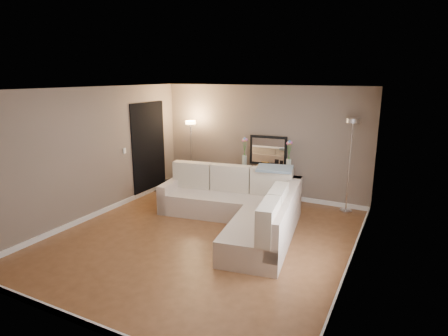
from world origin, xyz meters
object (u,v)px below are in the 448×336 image
at_px(sectional_sofa, 241,206).
at_px(floor_lamp_lit, 191,142).
at_px(floor_lamp_unlit, 351,147).
at_px(console_table, 262,181).

bearing_deg(sectional_sofa, floor_lamp_lit, 143.61).
relative_size(floor_lamp_lit, floor_lamp_unlit, 0.88).
relative_size(sectional_sofa, console_table, 2.55).
relative_size(console_table, floor_lamp_unlit, 0.64).
distance_m(sectional_sofa, floor_lamp_lit, 2.69).
height_order(sectional_sofa, floor_lamp_unlit, floor_lamp_unlit).
bearing_deg(floor_lamp_unlit, floor_lamp_lit, -178.04).
bearing_deg(sectional_sofa, floor_lamp_unlit, 43.94).
xyz_separation_m(console_table, floor_lamp_lit, (-1.85, -0.12, 0.80)).
xyz_separation_m(floor_lamp_lit, floor_lamp_unlit, (3.75, 0.13, 0.17)).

